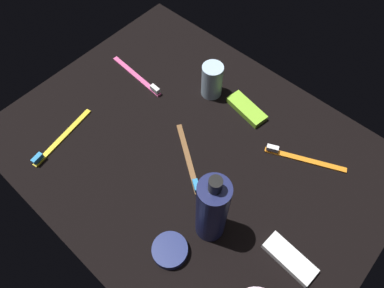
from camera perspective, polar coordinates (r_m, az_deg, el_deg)
name	(u,v)px	position (r cm, az deg, el deg)	size (l,w,h in cm)	color
ground_plane	(192,152)	(78.80, 0.00, -1.36)	(84.00, 64.00, 1.20)	black
lotion_bottle	(212,210)	(62.08, 3.28, -10.79)	(5.69, 5.69, 21.52)	#181E4C
deodorant_stick	(212,80)	(84.81, 3.30, 10.37)	(5.10, 5.10, 8.96)	silver
toothbrush_orange	(300,158)	(80.36, 17.34, -2.16)	(16.88, 8.56, 2.10)	orange
toothbrush_brown	(189,161)	(76.29, -0.49, -2.84)	(15.53, 11.16, 2.10)	brown
toothbrush_pink	(139,77)	(91.59, -8.69, 10.76)	(18.04, 2.44, 2.10)	#E55999
toothbrush_yellow	(59,140)	(84.73, -20.95, 0.69)	(4.21, 17.95, 2.10)	yellow
snack_bar_white	(290,258)	(71.07, 15.72, -17.61)	(10.40, 4.00, 1.50)	white
snack_bar_lime	(247,109)	(84.95, 8.94, 5.72)	(10.40, 4.00, 1.50)	#8CD133
cream_tin_left	(170,250)	(68.85, -3.63, -17.00)	(6.84, 6.84, 2.07)	navy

